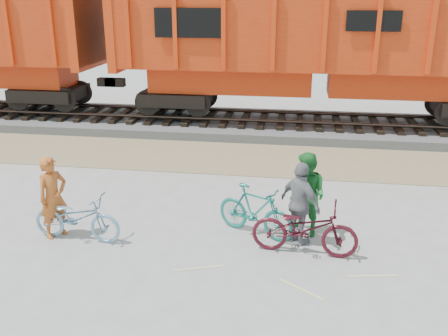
{
  "coord_description": "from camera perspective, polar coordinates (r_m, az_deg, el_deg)",
  "views": [
    {
      "loc": [
        0.61,
        -8.4,
        4.62
      ],
      "look_at": [
        -0.91,
        1.5,
        1.1
      ],
      "focal_mm": 40.0,
      "sensor_mm": 36.0,
      "label": 1
    }
  ],
  "objects": [
    {
      "name": "hopper_car_center",
      "position": [
        17.49,
        11.15,
        13.72
      ],
      "size": [
        14.0,
        3.13,
        4.65
      ],
      "color": "black",
      "rests_on": "track"
    },
    {
      "name": "ground",
      "position": [
        9.61,
        4.04,
        -9.42
      ],
      "size": [
        120.0,
        120.0,
        0.0
      ],
      "primitive_type": "plane",
      "color": "#9E9E99",
      "rests_on": "ground"
    },
    {
      "name": "gravel_strip",
      "position": [
        14.66,
        5.88,
        0.93
      ],
      "size": [
        120.0,
        3.0,
        0.02
      ],
      "primitive_type": "cube",
      "color": "tan",
      "rests_on": "ground"
    },
    {
      "name": "person_solo",
      "position": [
        10.37,
        -18.95,
        -3.18
      ],
      "size": [
        0.66,
        0.72,
        1.66
      ],
      "primitive_type": "imported",
      "rotation": [
        0.0,
        0.0,
        0.99
      ],
      "color": "#B35621",
      "rests_on": "ground"
    },
    {
      "name": "bicycle_maroon",
      "position": [
        9.39,
        9.2,
        -6.83
      ],
      "size": [
        2.01,
        0.84,
        1.03
      ],
      "primitive_type": "imported",
      "rotation": [
        0.0,
        0.0,
        1.49
      ],
      "color": "#440F19",
      "rests_on": "ground"
    },
    {
      "name": "person_man",
      "position": [
        10.01,
        9.45,
        -3.04
      ],
      "size": [
        1.04,
        1.03,
        1.7
      ],
      "primitive_type": "imported",
      "rotation": [
        0.0,
        0.0,
        -0.73
      ],
      "color": "#21782F",
      "rests_on": "ground"
    },
    {
      "name": "track",
      "position": [
        17.9,
        6.55,
        5.84
      ],
      "size": [
        120.0,
        2.6,
        0.24
      ],
      "color": "black",
      "rests_on": "ballast_bed"
    },
    {
      "name": "bicycle_blue",
      "position": [
        10.21,
        -16.48,
        -5.45
      ],
      "size": [
        1.84,
        0.75,
        0.95
      ],
      "primitive_type": "imported",
      "rotation": [
        0.0,
        0.0,
        1.5
      ],
      "color": "#6E9BBC",
      "rests_on": "ground"
    },
    {
      "name": "bicycle_teal",
      "position": [
        9.99,
        3.59,
        -4.92
      ],
      "size": [
        1.76,
        1.21,
        1.04
      ],
      "primitive_type": "imported",
      "rotation": [
        0.0,
        0.0,
        1.11
      ],
      "color": "#197066",
      "rests_on": "ground"
    },
    {
      "name": "person_woman",
      "position": [
        9.62,
        8.7,
        -4.09
      ],
      "size": [
        0.98,
        0.96,
        1.66
      ],
      "primitive_type": "imported",
      "rotation": [
        0.0,
        0.0,
        2.37
      ],
      "color": "gray",
      "rests_on": "ground"
    },
    {
      "name": "ballast_bed",
      "position": [
        17.98,
        6.52,
        4.84
      ],
      "size": [
        120.0,
        4.0,
        0.3
      ],
      "primitive_type": "cube",
      "color": "slate",
      "rests_on": "ground"
    }
  ]
}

